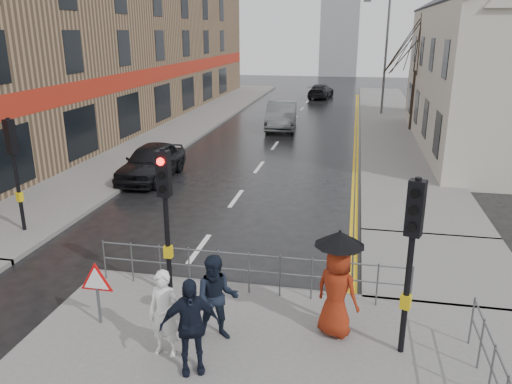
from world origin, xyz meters
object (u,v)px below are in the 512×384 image
at_px(pedestrian_b, 217,299).
at_px(pedestrian_d, 190,326).
at_px(pedestrian_a, 164,314).
at_px(car_mid, 281,115).
at_px(pedestrian_with_umbrella, 337,281).
at_px(car_parked, 151,162).

bearing_deg(pedestrian_b, pedestrian_d, -114.56).
distance_m(pedestrian_a, pedestrian_d, 0.72).
bearing_deg(car_mid, pedestrian_with_umbrella, -84.12).
distance_m(pedestrian_b, pedestrian_with_umbrella, 2.34).
distance_m(pedestrian_a, car_parked, 12.25).
height_order(pedestrian_with_umbrella, pedestrian_d, pedestrian_with_umbrella).
relative_size(pedestrian_with_umbrella, pedestrian_d, 1.22).
relative_size(pedestrian_b, pedestrian_d, 0.98).
xyz_separation_m(pedestrian_d, car_parked, (-5.52, 11.59, -0.30)).
xyz_separation_m(pedestrian_b, pedestrian_d, (-0.19, -1.01, 0.02)).
bearing_deg(car_mid, car_parked, -111.82).
relative_size(pedestrian_a, pedestrian_d, 0.94).
height_order(pedestrian_d, car_parked, pedestrian_d).
bearing_deg(pedestrian_a, pedestrian_d, -27.28).
xyz_separation_m(pedestrian_with_umbrella, car_parked, (-7.95, 9.96, -0.56)).
bearing_deg(car_mid, pedestrian_a, -92.07).
bearing_deg(pedestrian_a, pedestrian_with_umbrella, 26.31).
bearing_deg(pedestrian_d, pedestrian_b, 56.49).
bearing_deg(pedestrian_d, car_mid, 71.95).
bearing_deg(pedestrian_a, car_mid, 96.92).
xyz_separation_m(pedestrian_a, pedestrian_with_umbrella, (3.05, 1.27, 0.32)).
bearing_deg(car_mid, pedestrian_d, -90.64).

